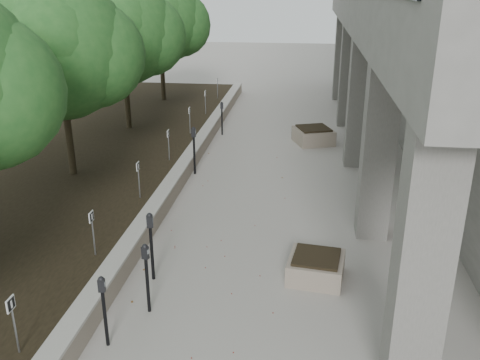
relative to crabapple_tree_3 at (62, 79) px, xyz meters
The scene contains 20 objects.
retaining_wall 4.25m from the crabapple_tree_3, 18.58° to the left, with size 0.39×26.00×0.50m, color gray, non-canonical shape.
planting_bed 3.16m from the crabapple_tree_3, 124.99° to the left, with size 7.00×26.00×0.40m, color black.
crabapple_tree_3 is the anchor object (origin of this frame).
crabapple_tree_4 5.00m from the crabapple_tree_3, 90.00° to the left, with size 4.60×4.00×5.44m, color #225721, non-canonical shape.
crabapple_tree_5 10.00m from the crabapple_tree_3, 90.00° to the left, with size 4.60×4.00×5.44m, color #225721, non-canonical shape.
parking_sign_2 8.20m from the crabapple_tree_3, 71.91° to the right, with size 0.04×0.22×0.96m, color black, non-canonical shape.
parking_sign_3 5.59m from the crabapple_tree_3, 61.43° to the right, with size 0.04×0.22×0.96m, color black, non-canonical shape.
parking_sign_4 3.64m from the crabapple_tree_3, 31.48° to the right, with size 0.04×0.22×0.96m, color black, non-canonical shape.
parking_sign_5 3.64m from the crabapple_tree_3, 31.48° to the left, with size 0.04×0.22×0.96m, color black, non-canonical shape.
parking_sign_6 5.59m from the crabapple_tree_3, 61.43° to the left, with size 0.04×0.22×0.96m, color black, non-canonical shape.
parking_sign_7 8.20m from the crabapple_tree_3, 71.91° to the left, with size 0.04×0.22×0.96m, color black, non-canonical shape.
parking_sign_8 11.01m from the crabapple_tree_3, 76.87° to the left, with size 0.04×0.22×0.96m, color black, non-canonical shape.
parking_meter_1 7.94m from the crabapple_tree_3, 62.41° to the right, with size 0.13×0.09×1.30m, color black, non-canonical shape.
parking_meter_2 7.32m from the crabapple_tree_3, 55.55° to the right, with size 0.14×0.10×1.37m, color black, non-canonical shape.
parking_meter_3 6.37m from the crabapple_tree_3, 51.47° to the right, with size 0.14×0.10×1.46m, color black, non-canonical shape.
parking_meter_4 4.28m from the crabapple_tree_3, 24.05° to the left, with size 0.15×0.11×1.50m, color black, non-canonical shape.
parking_meter_5 7.19m from the crabapple_tree_3, 59.75° to the left, with size 0.13×0.09×1.30m, color black, non-canonical shape.
planter_front 8.56m from the crabapple_tree_3, 31.09° to the right, with size 1.07×1.07×0.50m, color gray, non-canonical shape.
planter_back 9.08m from the crabapple_tree_3, 37.05° to the left, with size 1.27×1.27×0.59m, color gray, non-canonical shape.
berry_scatter 6.38m from the crabapple_tree_3, 32.55° to the right, with size 3.30×14.10×0.02m, color maroon, non-canonical shape.
Camera 1 is at (1.75, -5.45, 5.64)m, focal length 39.30 mm.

